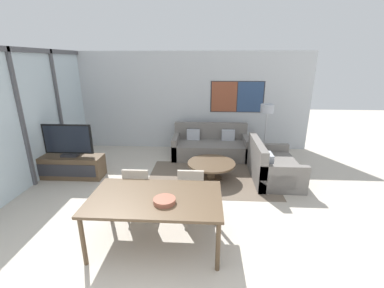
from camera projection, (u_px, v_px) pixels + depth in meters
wall_back at (187, 101)px, 7.50m from camera, size 7.18×0.09×2.80m
window_wall_left at (19, 114)px, 5.06m from camera, size 0.07×5.40×2.80m
area_rug at (211, 178)px, 5.82m from camera, size 2.84×1.90×0.01m
tv_console at (72, 166)px, 5.83m from camera, size 1.41×0.49×0.50m
television at (68, 141)px, 5.64m from camera, size 1.09×0.20×0.73m
sofa_main at (210, 146)px, 7.11m from camera, size 2.04×0.97×0.87m
sofa_side at (270, 167)px, 5.73m from camera, size 0.97×1.51×0.87m
coffee_table at (211, 166)px, 5.73m from camera, size 1.06×1.06×0.39m
dining_table at (156, 201)px, 3.57m from camera, size 1.84×1.07×0.75m
dining_chair_left at (138, 187)px, 4.36m from camera, size 0.46×0.46×0.87m
dining_chair_centre at (191, 187)px, 4.34m from camera, size 0.46×0.46×0.87m
fruit_bowl at (164, 200)px, 3.39m from camera, size 0.30×0.30×0.06m
floor_lamp at (267, 113)px, 6.64m from camera, size 0.35×0.35×1.48m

